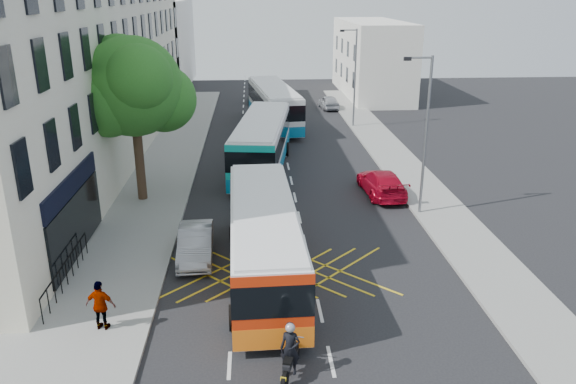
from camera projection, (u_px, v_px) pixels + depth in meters
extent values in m
plane|color=black|center=(331.00, 361.00, 17.72)|extent=(120.00, 120.00, 0.00)
cube|color=gray|center=(143.00, 199.00, 31.27)|extent=(5.00, 70.00, 0.15)
cube|color=gray|center=(425.00, 193.00, 32.23)|extent=(3.00, 70.00, 0.15)
cube|color=beige|center=(77.00, 63.00, 37.69)|extent=(8.00, 45.00, 13.00)
cube|color=black|center=(71.00, 184.00, 23.48)|extent=(0.12, 7.00, 0.90)
cube|color=black|center=(77.00, 224.00, 24.09)|extent=(0.12, 7.00, 2.60)
cube|color=silver|center=(153.00, 45.00, 66.84)|extent=(8.00, 20.00, 10.00)
cube|color=silver|center=(371.00, 58.00, 62.12)|extent=(6.00, 18.00, 8.00)
cylinder|color=#382619|center=(140.00, 160.00, 30.50)|extent=(0.50, 0.50, 4.40)
sphere|color=#245F1B|center=(133.00, 87.00, 29.15)|extent=(5.20, 5.20, 5.20)
sphere|color=#245F1B|center=(163.00, 99.00, 30.25)|extent=(3.60, 3.60, 3.60)
sphere|color=#245F1B|center=(108.00, 100.00, 28.71)|extent=(3.80, 3.80, 3.80)
sphere|color=#245F1B|center=(139.00, 78.00, 27.76)|extent=(3.40, 3.40, 3.40)
sphere|color=#245F1B|center=(120.00, 64.00, 29.79)|extent=(3.20, 3.20, 3.20)
cylinder|color=slate|center=(426.00, 137.00, 27.97)|extent=(0.14, 0.14, 8.00)
cylinder|color=slate|center=(420.00, 58.00, 26.61)|extent=(1.20, 0.10, 0.10)
cube|color=black|center=(408.00, 59.00, 26.59)|extent=(0.35, 0.15, 0.18)
cylinder|color=slate|center=(355.00, 79.00, 46.75)|extent=(0.14, 0.14, 8.00)
cylinder|color=slate|center=(350.00, 30.00, 45.40)|extent=(1.20, 0.10, 0.10)
cube|color=black|center=(342.00, 31.00, 45.38)|extent=(0.35, 0.15, 0.18)
cube|color=silver|center=(264.00, 238.00, 22.46)|extent=(2.87, 11.19, 2.68)
cube|color=silver|center=(263.00, 206.00, 21.99)|extent=(2.66, 10.97, 0.12)
cube|color=black|center=(263.00, 230.00, 22.33)|extent=(2.93, 11.26, 1.11)
cube|color=orange|center=(264.00, 259.00, 22.78)|extent=(2.92, 11.25, 0.76)
cube|color=red|center=(273.00, 312.00, 17.27)|extent=(2.57, 0.18, 2.53)
cube|color=#FF0C0C|center=(241.00, 333.00, 17.41)|extent=(0.25, 0.07, 0.25)
cube|color=#FF0C0C|center=(306.00, 330.00, 17.59)|extent=(0.25, 0.07, 0.25)
cylinder|color=black|center=(233.00, 237.00, 25.61)|extent=(0.31, 0.92, 0.91)
cylinder|color=black|center=(288.00, 235.00, 25.84)|extent=(0.31, 0.92, 0.91)
cylinder|color=black|center=(233.00, 318.00, 19.26)|extent=(0.31, 0.92, 0.91)
cylinder|color=black|center=(306.00, 314.00, 19.49)|extent=(0.31, 0.92, 0.91)
cube|color=silver|center=(262.00, 142.00, 36.24)|extent=(4.25, 12.16, 2.87)
cube|color=silver|center=(262.00, 120.00, 35.74)|extent=(4.00, 11.89, 0.13)
cube|color=black|center=(262.00, 136.00, 36.10)|extent=(4.31, 12.23, 1.19)
cube|color=#0C7098|center=(262.00, 157.00, 36.58)|extent=(4.30, 12.22, 0.81)
cube|color=#0DAA9B|center=(250.00, 169.00, 30.67)|extent=(2.74, 0.46, 2.71)
cube|color=#FF0C0C|center=(231.00, 182.00, 30.99)|extent=(0.26, 0.09, 0.25)
cube|color=#FF0C0C|center=(270.00, 183.00, 30.85)|extent=(0.26, 0.09, 0.25)
cylinder|color=black|center=(249.00, 149.00, 39.82)|extent=(0.43, 1.01, 0.97)
cylinder|color=black|center=(287.00, 149.00, 39.65)|extent=(0.43, 1.01, 0.97)
cylinder|color=black|center=(232.00, 181.00, 33.01)|extent=(0.43, 1.01, 0.97)
cylinder|color=black|center=(278.00, 182.00, 32.84)|extent=(0.43, 1.01, 0.97)
cube|color=silver|center=(274.00, 104.00, 48.10)|extent=(4.30, 12.46, 2.94)
cube|color=silver|center=(274.00, 87.00, 47.58)|extent=(4.05, 12.19, 0.13)
cube|color=black|center=(274.00, 100.00, 47.95)|extent=(4.36, 12.53, 1.22)
cube|color=#0C6A96|center=(274.00, 116.00, 48.44)|extent=(4.35, 12.52, 0.83)
cube|color=silver|center=(287.00, 119.00, 42.47)|extent=(2.80, 0.46, 2.77)
cube|color=#FF0C0C|center=(272.00, 130.00, 42.52)|extent=(0.26, 0.09, 0.25)
cube|color=#FF0C0C|center=(302.00, 128.00, 42.93)|extent=(0.26, 0.09, 0.25)
cylinder|color=black|center=(253.00, 113.00, 51.38)|extent=(0.43, 1.03, 1.00)
cylinder|color=black|center=(283.00, 112.00, 51.88)|extent=(0.43, 1.03, 1.00)
cylinder|color=black|center=(265.00, 132.00, 44.51)|extent=(0.43, 1.03, 1.00)
cylinder|color=black|center=(299.00, 130.00, 45.01)|extent=(0.43, 1.03, 1.00)
cylinder|color=black|center=(285.00, 382.00, 16.31)|extent=(0.30, 0.63, 0.63)
cylinder|color=black|center=(296.00, 352.00, 17.65)|extent=(0.30, 0.63, 0.63)
cube|color=black|center=(291.00, 358.00, 16.88)|extent=(0.55, 1.18, 0.21)
cube|color=black|center=(292.00, 349.00, 17.05)|extent=(0.39, 0.50, 0.20)
cube|color=black|center=(289.00, 360.00, 16.62)|extent=(0.39, 0.54, 0.10)
cylinder|color=slate|center=(296.00, 343.00, 17.48)|extent=(0.18, 0.42, 0.82)
cylinder|color=slate|center=(295.00, 336.00, 17.23)|extent=(0.57, 0.21, 0.04)
cube|color=gold|center=(283.00, 379.00, 16.09)|extent=(0.17, 0.07, 0.13)
imported|color=black|center=(290.00, 348.00, 16.71)|extent=(0.71, 0.57, 1.68)
sphere|color=#99999E|center=(290.00, 328.00, 16.47)|extent=(0.29, 0.29, 0.29)
imported|color=#9D9FA5|center=(196.00, 243.00, 24.38)|extent=(1.63, 4.21, 1.37)
imported|color=#A8071E|center=(382.00, 183.00, 32.03)|extent=(2.29, 5.02, 1.43)
imported|color=#414549|center=(260.00, 95.00, 59.01)|extent=(2.82, 5.21, 1.39)
imported|color=#9D9FA5|center=(329.00, 102.00, 55.52)|extent=(1.92, 4.04, 1.34)
imported|color=gray|center=(101.00, 305.00, 18.89)|extent=(1.12, 0.65, 1.80)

